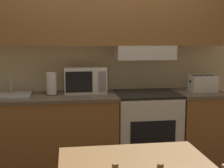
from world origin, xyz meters
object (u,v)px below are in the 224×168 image
(stove_range, at_px, (146,132))
(microwave, at_px, (85,80))
(toaster, at_px, (203,83))
(paper_towel_roll, at_px, (52,84))
(sink_basin, at_px, (9,95))

(stove_range, height_order, microwave, microwave)
(toaster, xyz_separation_m, paper_towel_roll, (-1.75, 0.02, 0.03))
(microwave, relative_size, toaster, 1.53)
(stove_range, distance_m, sink_basin, 1.61)
(sink_basin, relative_size, paper_towel_roll, 1.86)
(sink_basin, bearing_deg, paper_towel_roll, 3.49)
(toaster, distance_m, paper_towel_roll, 1.75)
(stove_range, relative_size, sink_basin, 1.98)
(stove_range, xyz_separation_m, paper_towel_roll, (-1.07, 0.02, 0.59))
(sink_basin, distance_m, paper_towel_roll, 0.47)
(stove_range, relative_size, paper_towel_roll, 3.69)
(microwave, relative_size, sink_basin, 1.01)
(sink_basin, height_order, paper_towel_roll, paper_towel_roll)
(microwave, relative_size, paper_towel_roll, 1.89)
(microwave, bearing_deg, sink_basin, -171.86)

